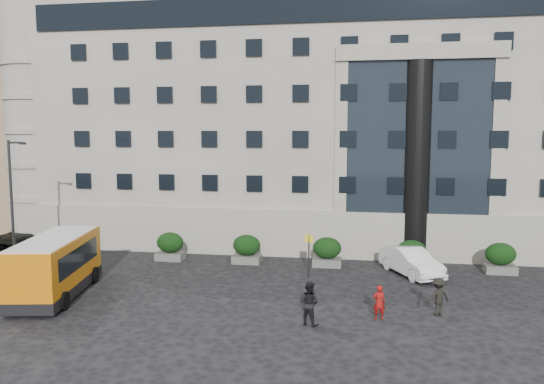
{
  "coord_description": "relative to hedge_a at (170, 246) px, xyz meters",
  "views": [
    {
      "loc": [
        8.25,
        -25.22,
        8.43
      ],
      "look_at": [
        3.34,
        4.9,
        5.0
      ],
      "focal_mm": 35.0,
      "sensor_mm": 36.0,
      "label": 1
    }
  ],
  "objects": [
    {
      "name": "hedge_d",
      "position": [
        15.6,
        0.0,
        0.0
      ],
      "size": [
        1.8,
        1.26,
        1.84
      ],
      "color": "#525250",
      "rests_on": "ground"
    },
    {
      "name": "parked_car_b",
      "position": [
        -7.5,
        -5.63,
        -0.29
      ],
      "size": [
        1.61,
        3.98,
        1.28
      ],
      "primitive_type": "imported",
      "rotation": [
        0.0,
        0.0,
        -0.07
      ],
      "color": "black",
      "rests_on": "ground"
    },
    {
      "name": "hedge_a",
      "position": [
        0.0,
        0.0,
        0.0
      ],
      "size": [
        1.8,
        1.26,
        1.84
      ],
      "color": "#525250",
      "rests_on": "ground"
    },
    {
      "name": "pedestrian_a",
      "position": [
        13.29,
        -9.32,
        -0.14
      ],
      "size": [
        0.63,
        0.46,
        1.59
      ],
      "primitive_type": "imported",
      "rotation": [
        0.0,
        0.0,
        3.29
      ],
      "color": "maroon",
      "rests_on": "ground"
    },
    {
      "name": "street_lamp",
      "position": [
        -7.94,
        -4.8,
        3.44
      ],
      "size": [
        1.16,
        0.18,
        8.0
      ],
      "color": "#262628",
      "rests_on": "ground"
    },
    {
      "name": "apartment_far",
      "position": [
        -23.0,
        30.2,
        10.07
      ],
      "size": [
        13.0,
        13.0,
        22.0
      ],
      "primitive_type": "cube",
      "color": "brown",
      "rests_on": "ground"
    },
    {
      "name": "civic_building",
      "position": [
        10.0,
        14.2,
        8.07
      ],
      "size": [
        44.0,
        24.0,
        18.0
      ],
      "primitive_type": "cube",
      "color": "gray",
      "rests_on": "ground"
    },
    {
      "name": "white_taxi",
      "position": [
        15.46,
        -1.33,
        -0.12
      ],
      "size": [
        3.73,
        5.15,
        1.62
      ],
      "primitive_type": "imported",
      "rotation": [
        0.0,
        0.0,
        0.47
      ],
      "color": "white",
      "rests_on": "ground"
    },
    {
      "name": "ground",
      "position": [
        4.0,
        -7.8,
        -0.93
      ],
      "size": [
        120.0,
        120.0,
        0.0
      ],
      "primitive_type": "plane",
      "color": "black",
      "rests_on": "ground"
    },
    {
      "name": "pedestrian_c",
      "position": [
        16.01,
        -8.33,
        -0.04
      ],
      "size": [
        1.32,
        1.11,
        1.78
      ],
      "primitive_type": "imported",
      "rotation": [
        0.0,
        0.0,
        3.61
      ],
      "color": "black",
      "rests_on": "ground"
    },
    {
      "name": "hedge_e",
      "position": [
        20.8,
        0.0,
        0.0
      ],
      "size": [
        1.8,
        1.26,
        1.84
      ],
      "color": "#525250",
      "rests_on": "ground"
    },
    {
      "name": "hedge_c",
      "position": [
        10.4,
        0.0,
        0.0
      ],
      "size": [
        1.8,
        1.26,
        1.84
      ],
      "color": "#525250",
      "rests_on": "ground"
    },
    {
      "name": "red_truck",
      "position": [
        -13.19,
        7.38,
        0.67
      ],
      "size": [
        3.13,
        6.0,
        3.13
      ],
      "rotation": [
        0.0,
        0.0,
        0.08
      ],
      "color": "maroon",
      "rests_on": "ground"
    },
    {
      "name": "entrance_column",
      "position": [
        16.0,
        2.5,
        5.57
      ],
      "size": [
        1.8,
        1.8,
        13.0
      ],
      "primitive_type": "cylinder",
      "color": "black",
      "rests_on": "ground"
    },
    {
      "name": "apartment_near",
      "position": [
        -20.0,
        12.2,
        9.07
      ],
      "size": [
        14.0,
        14.0,
        20.0
      ],
      "primitive_type": "cube",
      "color": "#927955",
      "rests_on": "ground"
    },
    {
      "name": "parked_car_d",
      "position": [
        -12.39,
        2.79,
        -0.18
      ],
      "size": [
        2.81,
        5.55,
        1.51
      ],
      "primitive_type": "imported",
      "rotation": [
        0.0,
        0.0,
        0.06
      ],
      "color": "black",
      "rests_on": "ground"
    },
    {
      "name": "minibus",
      "position": [
        -3.13,
        -8.4,
        0.75
      ],
      "size": [
        3.82,
        7.65,
        3.05
      ],
      "rotation": [
        0.0,
        0.0,
        0.18
      ],
      "color": "orange",
      "rests_on": "ground"
    },
    {
      "name": "pedestrian_b",
      "position": [
        10.23,
        -10.48,
        0.05
      ],
      "size": [
        1.17,
        1.06,
        1.95
      ],
      "primitive_type": "imported",
      "rotation": [
        0.0,
        0.0,
        2.72
      ],
      "color": "black",
      "rests_on": "ground"
    },
    {
      "name": "hedge_b",
      "position": [
        5.2,
        0.0,
        0.0
      ],
      "size": [
        1.8,
        1.26,
        1.84
      ],
      "color": "#525250",
      "rests_on": "ground"
    },
    {
      "name": "bus_stop_sign",
      "position": [
        9.5,
        -2.8,
        0.8
      ],
      "size": [
        0.5,
        0.08,
        2.52
      ],
      "color": "#262628",
      "rests_on": "ground"
    }
  ]
}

